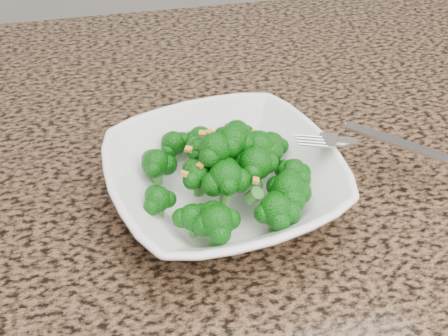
{
  "coord_description": "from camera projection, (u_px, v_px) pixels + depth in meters",
  "views": [
    {
      "loc": [
        -0.23,
        -0.15,
        1.34
      ],
      "look_at": [
        -0.14,
        0.3,
        0.95
      ],
      "focal_mm": 45.0,
      "sensor_mm": 36.0,
      "label": 1
    }
  ],
  "objects": [
    {
      "name": "garlic_topping",
      "position": [
        224.0,
        109.0,
        0.55
      ],
      "size": [
        0.13,
        0.13,
        0.01
      ],
      "primitive_type": null,
      "color": "gold",
      "rests_on": "broccoli_pile"
    },
    {
      "name": "fork",
      "position": [
        350.0,
        141.0,
        0.61
      ],
      "size": [
        0.19,
        0.12,
        0.01
      ],
      "primitive_type": null,
      "rotation": [
        0.0,
        0.0,
        -0.47
      ],
      "color": "silver",
      "rests_on": "bowl"
    },
    {
      "name": "granite_counter",
      "position": [
        339.0,
        196.0,
        0.66
      ],
      "size": [
        1.64,
        1.04,
        0.03
      ],
      "primitive_type": "cube",
      "color": "brown",
      "rests_on": "cabinet"
    },
    {
      "name": "broccoli_pile",
      "position": [
        224.0,
        136.0,
        0.57
      ],
      "size": [
        0.22,
        0.22,
        0.06
      ],
      "primitive_type": null,
      "color": "#0B5A0A",
      "rests_on": "bowl"
    },
    {
      "name": "bowl",
      "position": [
        224.0,
        182.0,
        0.61
      ],
      "size": [
        0.29,
        0.29,
        0.06
      ],
      "primitive_type": "imported",
      "rotation": [
        0.0,
        0.0,
        0.18
      ],
      "color": "white",
      "rests_on": "granite_counter"
    }
  ]
}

